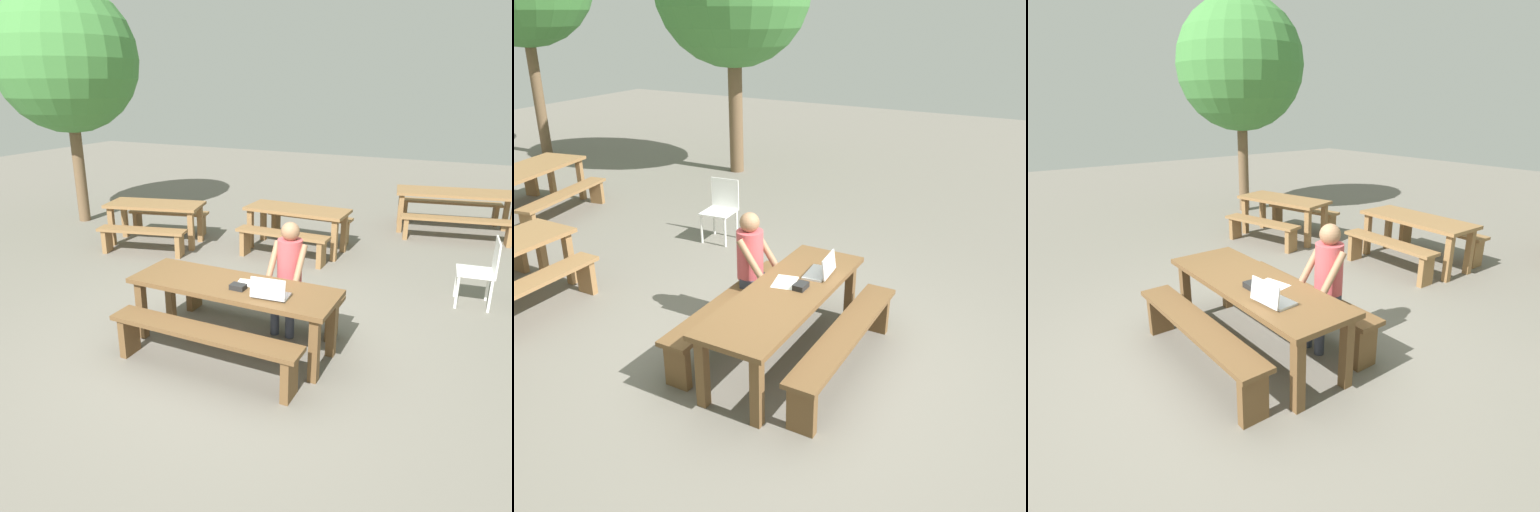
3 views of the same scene
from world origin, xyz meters
The scene contains 15 objects.
ground_plane centered at (0.00, 0.00, 0.00)m, with size 30.00×30.00×0.00m, color slate.
picnic_table_front centered at (0.00, 0.00, 0.61)m, with size 2.19×0.73×0.72m.
bench_near centered at (0.00, -0.62, 0.36)m, with size 1.99×0.30×0.47m.
bench_far centered at (0.00, 0.62, 0.36)m, with size 1.99×0.30×0.47m.
laptop centered at (0.49, -0.15, 0.77)m, with size 0.37×0.27×0.22m.
small_pouch centered at (0.11, -0.10, 0.74)m, with size 0.15×0.11×0.05m.
paper_sheet centered at (0.16, 0.10, 0.72)m, with size 0.33×0.27×0.00m.
person_seated centered at (0.38, 0.57, 0.74)m, with size 0.38×0.40×1.27m.
picnic_table_mid centered at (-0.59, 3.33, 0.60)m, with size 1.70×0.73×0.72m.
bench_mid_south centered at (-0.60, 2.72, 0.34)m, with size 1.52×0.32×0.46m.
bench_mid_north centered at (-0.59, 3.94, 0.34)m, with size 1.52×0.32×0.46m.
picnic_table_distant centered at (-2.93, 2.59, 0.60)m, with size 1.76×1.09×0.72m.
bench_distant_south centered at (-2.78, 2.00, 0.32)m, with size 1.50×0.66×0.43m.
bench_distant_north centered at (-3.08, 3.18, 0.32)m, with size 1.50×0.66×0.43m.
tree_right centered at (-5.21, 3.19, 3.08)m, with size 2.67×2.67×4.43m.
Camera 3 is at (3.25, -2.12, 2.32)m, focal length 30.75 mm.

